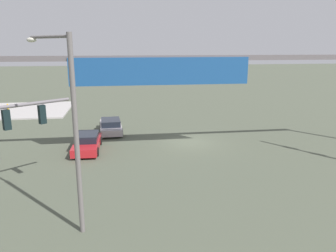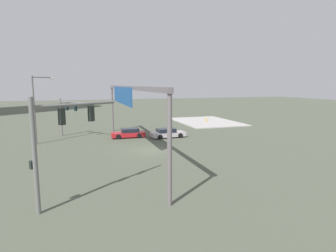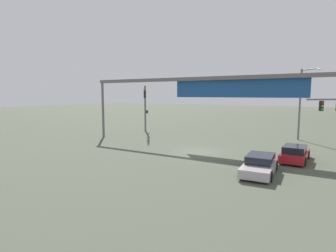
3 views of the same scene
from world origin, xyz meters
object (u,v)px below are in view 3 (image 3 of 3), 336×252
at_px(traffic_signal_opposite_side, 145,101).
at_px(sedan_car_approaching, 260,165).
at_px(streetlamp_curved_arm, 302,99).
at_px(sedan_car_waiting_far, 295,154).

xyz_separation_m(traffic_signal_opposite_side, sedan_car_approaching, (17.78, -12.25, -3.62)).
xyz_separation_m(traffic_signal_opposite_side, streetlamp_curved_arm, (18.83, 3.29, 0.45)).
bearing_deg(traffic_signal_opposite_side, streetlamp_curved_arm, 65.23).
bearing_deg(traffic_signal_opposite_side, sedan_car_approaching, 20.76).
height_order(traffic_signal_opposite_side, sedan_car_approaching, traffic_signal_opposite_side).
bearing_deg(traffic_signal_opposite_side, sedan_car_waiting_far, 34.42).
bearing_deg(sedan_car_approaching, traffic_signal_opposite_side, -127.61).
height_order(sedan_car_approaching, sedan_car_waiting_far, same).
relative_size(traffic_signal_opposite_side, streetlamp_curved_arm, 0.80).
height_order(traffic_signal_opposite_side, streetlamp_curved_arm, streetlamp_curved_arm).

